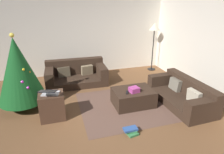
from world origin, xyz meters
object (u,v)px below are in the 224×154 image
(ottoman, at_px, (133,97))
(tv_remote, at_px, (127,92))
(corner_lamp, at_px, (154,30))
(couch_right, at_px, (183,94))
(book_stack, at_px, (131,131))
(laptop, at_px, (50,93))
(christmas_tree, at_px, (19,70))
(side_table, at_px, (52,106))
(couch_left, at_px, (76,74))
(gift_box, at_px, (134,90))

(ottoman, height_order, tv_remote, tv_remote)
(ottoman, xyz_separation_m, corner_lamp, (1.67, 2.23, 1.25))
(couch_right, distance_m, book_stack, 1.86)
(tv_remote, distance_m, laptop, 1.74)
(christmas_tree, distance_m, side_table, 1.16)
(tv_remote, relative_size, side_table, 0.27)
(laptop, height_order, corner_lamp, corner_lamp)
(tv_remote, bearing_deg, couch_left, 140.89)
(couch_left, bearing_deg, gift_box, 122.17)
(couch_left, xyz_separation_m, side_table, (-0.73, -1.85, 0.03))
(couch_left, relative_size, laptop, 4.00)
(couch_right, bearing_deg, gift_box, 80.23)
(christmas_tree, relative_size, book_stack, 6.33)
(christmas_tree, bearing_deg, corner_lamp, 20.37)
(corner_lamp, bearing_deg, tv_remote, -128.79)
(gift_box, bearing_deg, tv_remote, -178.82)
(gift_box, relative_size, laptop, 0.47)
(gift_box, bearing_deg, couch_right, -8.13)
(ottoman, bearing_deg, gift_box, -105.69)
(ottoman, distance_m, tv_remote, 0.31)
(gift_box, relative_size, christmas_tree, 0.12)
(ottoman, distance_m, side_table, 1.91)
(gift_box, bearing_deg, christmas_tree, 163.39)
(gift_box, bearing_deg, side_table, 178.01)
(christmas_tree, distance_m, corner_lamp, 4.55)
(tv_remote, relative_size, christmas_tree, 0.09)
(gift_box, distance_m, tv_remote, 0.18)
(couch_left, relative_size, tv_remote, 11.39)
(christmas_tree, bearing_deg, gift_box, -16.61)
(side_table, bearing_deg, corner_lamp, 32.31)
(book_stack, xyz_separation_m, corner_lamp, (2.14, 3.27, 1.39))
(ottoman, height_order, book_stack, ottoman)
(laptop, bearing_deg, corner_lamp, 32.79)
(couch_left, relative_size, book_stack, 6.46)
(ottoman, distance_m, gift_box, 0.28)
(side_table, bearing_deg, tv_remote, -2.31)
(couch_right, xyz_separation_m, laptop, (-3.15, 0.19, 0.40))
(book_stack, height_order, corner_lamp, corner_lamp)
(gift_box, height_order, christmas_tree, christmas_tree)
(couch_left, bearing_deg, book_stack, 105.26)
(couch_right, distance_m, corner_lamp, 2.82)
(christmas_tree, relative_size, side_table, 3.03)
(couch_right, bearing_deg, book_stack, 112.68)
(laptop, distance_m, book_stack, 1.84)
(christmas_tree, distance_m, book_stack, 2.84)
(couch_left, bearing_deg, couch_right, 140.14)
(couch_right, distance_m, tv_remote, 1.45)
(side_table, distance_m, laptop, 0.36)
(side_table, bearing_deg, book_stack, -34.91)
(couch_left, bearing_deg, side_table, 69.77)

